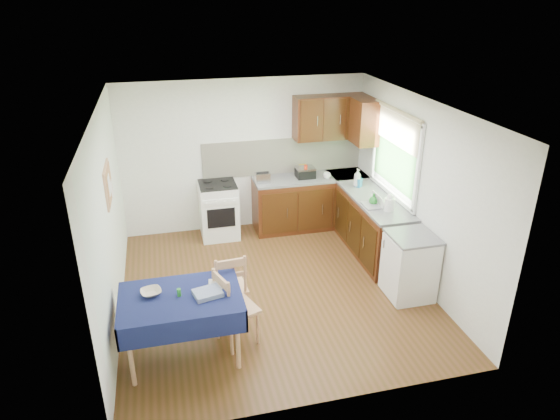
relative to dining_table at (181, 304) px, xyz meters
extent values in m
plane|color=#4E3415|center=(1.26, 1.07, -0.68)|extent=(4.20, 4.20, 0.00)
cube|color=white|center=(1.26, 1.07, 1.82)|extent=(4.00, 4.20, 0.02)
cube|color=white|center=(1.26, 3.17, 0.57)|extent=(4.00, 0.02, 2.50)
cube|color=white|center=(1.26, -1.03, 0.57)|extent=(4.00, 0.02, 2.50)
cube|color=white|center=(-0.74, 1.07, 0.57)|extent=(0.02, 4.20, 2.50)
cube|color=white|center=(3.26, 1.07, 0.57)|extent=(0.02, 4.20, 2.50)
cube|color=#361209|center=(2.31, 2.87, -0.25)|extent=(1.90, 0.60, 0.86)
cube|color=#361209|center=(2.96, 1.72, -0.25)|extent=(0.60, 1.70, 0.86)
cube|color=slate|center=(2.31, 2.87, 0.20)|extent=(1.90, 0.60, 0.04)
cube|color=slate|center=(2.96, 1.72, 0.20)|extent=(0.60, 1.70, 0.04)
cube|color=slate|center=(2.96, 2.87, 0.20)|extent=(0.60, 0.60, 0.04)
cube|color=white|center=(1.91, 3.15, 0.52)|extent=(2.70, 0.02, 0.60)
cube|color=#361209|center=(2.66, 2.99, 1.17)|extent=(1.20, 0.35, 0.70)
cube|color=#361209|center=(3.09, 2.57, 1.17)|extent=(0.35, 0.50, 0.70)
cube|color=white|center=(0.76, 2.87, -0.23)|extent=(0.60, 0.60, 0.90)
cube|color=black|center=(0.76, 2.87, 0.23)|extent=(0.58, 0.58, 0.02)
cube|color=black|center=(0.76, 2.56, -0.23)|extent=(0.44, 0.01, 0.32)
cube|color=#275623|center=(3.25, 1.77, 0.82)|extent=(0.01, 1.40, 0.85)
cube|color=white|center=(3.23, 1.77, 1.47)|extent=(0.04, 1.48, 0.06)
cube|color=white|center=(3.23, 1.77, 0.27)|extent=(0.04, 1.48, 0.06)
cube|color=tan|center=(3.22, 1.77, 1.25)|extent=(0.02, 1.36, 0.44)
cube|color=white|center=(2.96, 0.52, -0.25)|extent=(0.55, 0.58, 0.85)
cube|color=slate|center=(2.96, 0.52, 0.19)|extent=(0.58, 0.60, 0.03)
cube|color=tan|center=(-0.71, 1.37, 0.92)|extent=(0.02, 0.62, 0.47)
cube|color=#A67B45|center=(-0.70, 1.37, 0.92)|extent=(0.01, 0.56, 0.41)
cube|color=white|center=(-0.69, 1.29, 0.94)|extent=(0.00, 0.18, 0.24)
cube|color=white|center=(-0.69, 1.49, 0.82)|extent=(0.00, 0.15, 0.20)
cube|color=#101B40|center=(0.00, 0.00, 0.09)|extent=(1.25, 0.83, 0.03)
cube|color=#101B40|center=(0.00, -0.43, -0.02)|extent=(1.29, 0.02, 0.26)
cube|color=#101B40|center=(0.00, 0.43, -0.02)|extent=(1.29, 0.02, 0.26)
cube|color=#101B40|center=(-0.64, 0.00, -0.02)|extent=(0.02, 0.87, 0.26)
cube|color=#101B40|center=(0.64, 0.00, -0.02)|extent=(0.02, 0.87, 0.26)
cylinder|color=tan|center=(-0.55, -0.34, -0.30)|extent=(0.05, 0.05, 0.75)
cylinder|color=tan|center=(0.55, -0.34, -0.30)|extent=(0.05, 0.05, 0.75)
cylinder|color=tan|center=(-0.55, 0.34, -0.30)|extent=(0.05, 0.05, 0.75)
cylinder|color=tan|center=(0.55, 0.34, -0.30)|extent=(0.05, 0.05, 0.75)
cube|color=tan|center=(0.58, 0.57, -0.23)|extent=(0.45, 0.45, 0.04)
cube|color=tan|center=(0.60, 0.40, 0.12)|extent=(0.38, 0.06, 0.30)
cylinder|color=tan|center=(0.74, 0.76, -0.45)|extent=(0.04, 0.04, 0.45)
cylinder|color=tan|center=(0.40, 0.73, -0.45)|extent=(0.04, 0.04, 0.45)
cylinder|color=tan|center=(0.77, 0.42, -0.45)|extent=(0.04, 0.04, 0.45)
cylinder|color=tan|center=(0.43, 0.39, -0.45)|extent=(0.04, 0.04, 0.45)
cube|color=tan|center=(0.61, 0.11, -0.23)|extent=(0.54, 0.54, 0.04)
cube|color=tan|center=(0.44, 0.04, 0.12)|extent=(0.16, 0.37, 0.30)
cylinder|color=tan|center=(0.83, 0.01, -0.45)|extent=(0.04, 0.04, 0.45)
cylinder|color=tan|center=(0.71, 0.32, -0.45)|extent=(0.04, 0.04, 0.45)
cylinder|color=tan|center=(0.51, -0.11, -0.45)|extent=(0.04, 0.04, 0.45)
cylinder|color=tan|center=(0.39, 0.21, -0.45)|extent=(0.04, 0.04, 0.45)
cube|color=#B0B0B5|center=(1.48, 2.79, 0.30)|extent=(0.23, 0.14, 0.16)
cube|color=black|center=(1.48, 2.79, 0.39)|extent=(0.20, 0.02, 0.02)
cube|color=black|center=(2.22, 2.86, 0.29)|extent=(0.30, 0.26, 0.14)
cube|color=#B0B0B5|center=(2.22, 2.86, 0.38)|extent=(0.30, 0.26, 0.03)
cylinder|color=red|center=(2.21, 2.80, 0.34)|extent=(0.05, 0.05, 0.23)
cube|color=gold|center=(2.22, 3.02, 0.30)|extent=(0.14, 0.12, 0.16)
cube|color=gray|center=(2.89, 1.49, 0.23)|extent=(0.40, 0.30, 0.02)
cylinder|color=white|center=(2.89, 1.49, 0.32)|extent=(0.05, 0.19, 0.19)
cylinder|color=white|center=(2.98, 1.29, 0.32)|extent=(0.15, 0.15, 0.19)
sphere|color=white|center=(2.98, 1.29, 0.43)|extent=(0.09, 0.09, 0.09)
imported|color=white|center=(2.55, 2.73, 0.27)|extent=(0.15, 0.15, 0.09)
imported|color=white|center=(2.89, 2.27, 0.37)|extent=(0.13, 0.13, 0.29)
imported|color=#1C6DA8|center=(2.91, 2.25, 0.33)|extent=(0.13, 0.13, 0.21)
imported|color=#238329|center=(2.86, 1.55, 0.31)|extent=(0.18, 0.18, 0.17)
imported|color=beige|center=(-0.30, 0.11, 0.13)|extent=(0.25, 0.25, 0.05)
imported|color=white|center=(0.32, 0.14, 0.11)|extent=(0.17, 0.22, 0.02)
cylinder|color=#228028|center=(-0.01, 0.01, 0.15)|extent=(0.04, 0.04, 0.09)
cube|color=navy|center=(0.29, -0.05, 0.13)|extent=(0.33, 0.29, 0.05)
camera|label=1|loc=(-0.03, -4.56, 3.08)|focal=32.00mm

